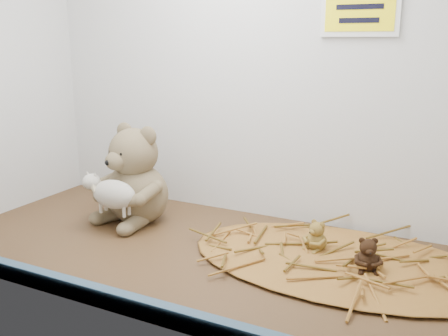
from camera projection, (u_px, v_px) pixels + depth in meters
The scene contains 8 objects.
alcove_shell at pixel (205, 52), 113.19cm from camera, with size 120.40×60.20×90.40cm.
front_rail at pixel (108, 298), 91.27cm from camera, with size 119.28×2.20×3.60cm, color #3B5872.
straw_bed at pixel (340, 261), 109.23cm from camera, with size 68.42×39.73×1.32cm, color brown.
main_teddy at pixel (136, 174), 132.25cm from camera, with size 21.25×22.43×26.36cm, color #776149, non-canonical shape.
toy_lamb at pixel (114, 194), 124.85cm from camera, with size 15.80×9.64×10.21cm, color beige, non-canonical shape.
mini_teddy_tan at pixel (317, 234), 113.30cm from camera, with size 5.61×5.92×6.96cm, color olive, non-canonical shape.
mini_teddy_brown at pixel (368, 253), 103.05cm from camera, with size 5.82×6.14×7.22cm, color black, non-canonical shape.
wall_sign at pixel (360, 7), 115.34cm from camera, with size 16.00×1.20×11.00cm, color yellow.
Camera 1 is at (55.93, -92.96, 47.71)cm, focal length 40.00 mm.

